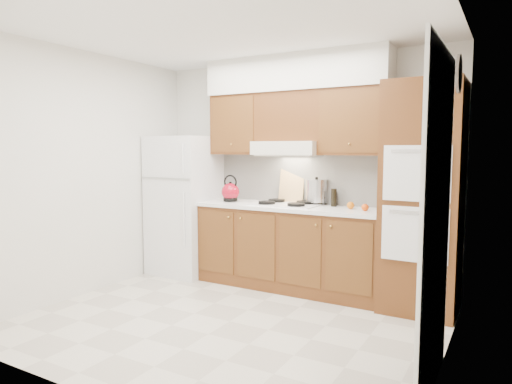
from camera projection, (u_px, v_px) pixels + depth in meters
floor at (230, 321)px, 4.16m from camera, size 3.60×3.60×0.00m
ceiling at (228, 28)px, 3.91m from camera, size 3.60×3.60×0.00m
wall_back at (299, 172)px, 5.33m from camera, size 3.60×0.02×2.60m
wall_left at (89, 174)px, 4.92m from camera, size 0.02×3.00×2.60m
wall_right at (447, 188)px, 3.15m from camera, size 0.02×3.00×2.60m
fridge at (185, 205)px, 5.75m from camera, size 0.75×0.72×1.72m
base_cabinets at (289, 248)px, 5.14m from camera, size 2.11×0.60×0.90m
countertop at (289, 207)px, 5.09m from camera, size 2.13×0.62×0.04m
backsplash at (300, 179)px, 5.31m from camera, size 2.11×0.03×0.56m
oven_cabinet at (422, 198)px, 4.36m from camera, size 0.70×0.65×2.20m
upper_cab_left at (239, 125)px, 5.49m from camera, size 0.63×0.33×0.70m
upper_cab_right at (355, 122)px, 4.78m from camera, size 0.73×0.33×0.70m
range_hood at (289, 148)px, 5.12m from camera, size 0.75×0.45×0.15m
upper_cab_over_hood at (291, 117)px, 5.14m from camera, size 0.75×0.33×0.55m
soffit at (295, 74)px, 5.06m from camera, size 2.13×0.36×0.40m
cooktop at (286, 204)px, 5.13m from camera, size 0.74×0.50×0.01m
doorway at (437, 231)px, 2.87m from camera, size 0.02×0.90×2.10m
wall_clock at (459, 74)px, 3.55m from camera, size 0.02×0.30×0.30m
kettle at (230, 192)px, 5.42m from camera, size 0.28×0.28×0.21m
cutting_board at (292, 185)px, 5.34m from camera, size 0.30×0.12×0.39m
stock_pot at (316, 191)px, 5.14m from camera, size 0.28×0.28×0.25m
condiment_a at (320, 196)px, 5.08m from camera, size 0.07×0.07×0.20m
condiment_b at (334, 198)px, 4.97m from camera, size 0.07×0.07×0.20m
condiment_c at (335, 199)px, 5.09m from camera, size 0.05×0.05×0.15m
orange_near at (365, 207)px, 4.61m from camera, size 0.08×0.08×0.07m
orange_far at (351, 205)px, 4.76m from camera, size 0.10×0.10×0.08m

